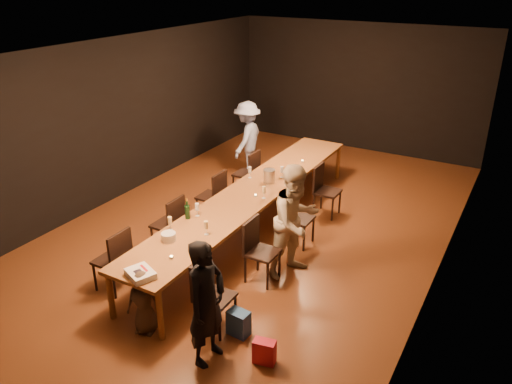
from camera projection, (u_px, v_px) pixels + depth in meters
The scene contains 30 objects.
ground at pixel (253, 231), 8.54m from camera, with size 10.00×10.00×0.00m, color #4F2C13.
room_shell at pixel (253, 112), 7.69m from camera, with size 6.04×10.04×3.02m.
table at pixel (253, 193), 8.25m from camera, with size 0.90×6.00×0.75m.
chair_right_0 at pixel (215, 296), 6.07m from camera, with size 0.42×0.42×0.93m, color black, non-canonical shape.
chair_right_1 at pixel (263, 252), 7.02m from camera, with size 0.42×0.42×0.93m, color black, non-canonical shape.
chair_right_2 at pixel (299, 218), 7.97m from camera, with size 0.42×0.42×0.93m, color black, non-canonical shape.
chair_right_3 at pixel (328, 191), 8.92m from camera, with size 0.42×0.42×0.93m, color black, non-canonical shape.
chair_left_0 at pixel (112, 259), 6.83m from camera, with size 0.42×0.42×0.93m, color black, non-canonical shape.
chair_left_1 at pixel (167, 224), 7.78m from camera, with size 0.42×0.42×0.93m, color black, non-canonical shape.
chair_left_2 at pixel (211, 196), 8.73m from camera, with size 0.42×0.42×0.93m, color black, non-canonical shape.
chair_left_3 at pixel (246, 173), 9.68m from camera, with size 0.42×0.42×0.93m, color black, non-canonical shape.
woman_birthday at pixel (207, 303), 5.46m from camera, with size 0.56×0.37×1.53m, color black.
woman_tan at pixel (296, 221), 7.06m from camera, with size 0.82×0.64×1.68m, color beige.
man_blue at pixel (247, 138), 10.62m from camera, with size 1.02×0.59×1.58m, color #8DA4DA.
child at pixel (143, 302), 6.03m from camera, with size 0.41×0.27×0.85m, color #443426.
gift_bag_red at pixel (264, 352), 5.64m from camera, with size 0.25×0.14×0.30m, color red.
gift_bag_blue at pixel (239, 323), 6.08m from camera, with size 0.26×0.18×0.33m, color #214D92.
birthday_cake at pixel (140, 274), 5.94m from camera, with size 0.42×0.39×0.08m.
plate_stack at pixel (169, 237), 6.72m from camera, with size 0.20×0.20×0.11m, color silver.
champagne_bottle at pixel (187, 208), 7.26m from camera, with size 0.08×0.08×0.32m, color black, non-canonical shape.
ice_bucket at pixel (269, 176), 8.52m from camera, with size 0.21×0.21×0.23m, color silver.
wineglass_0 at pixel (170, 223), 6.96m from camera, with size 0.06×0.06×0.21m, color beige, non-canonical shape.
wineglass_1 at pixel (206, 228), 6.84m from camera, with size 0.06×0.06×0.21m, color beige, non-canonical shape.
wineglass_2 at pixel (197, 210), 7.36m from camera, with size 0.06×0.06×0.21m, color silver, non-canonical shape.
wineglass_3 at pixel (264, 192), 7.92m from camera, with size 0.06×0.06×0.21m, color beige, non-canonical shape.
wineglass_4 at pixel (250, 172), 8.70m from camera, with size 0.06×0.06×0.21m, color silver, non-canonical shape.
wineglass_5 at pixel (282, 172), 8.71m from camera, with size 0.06×0.06×0.21m, color silver, non-canonical shape.
tealight_near at pixel (171, 257), 6.32m from camera, with size 0.05×0.05×0.03m, color #B2B7B2.
tealight_mid at pixel (256, 196), 8.02m from camera, with size 0.05×0.05×0.03m, color #B2B7B2.
tealight_far at pixel (302, 161), 9.44m from camera, with size 0.05×0.05×0.03m, color #B2B7B2.
Camera 1 is at (3.76, -6.50, 4.12)m, focal length 35.00 mm.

